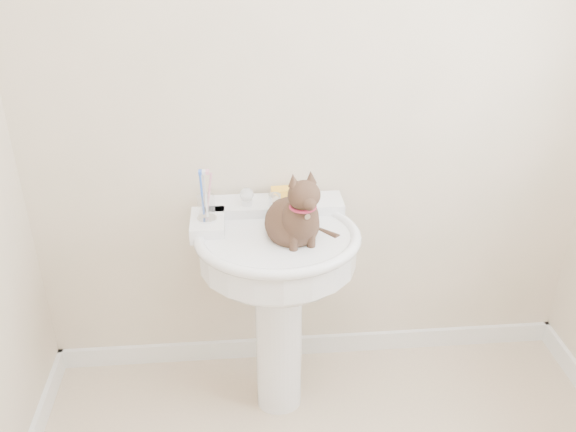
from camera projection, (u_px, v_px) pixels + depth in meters
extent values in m
cube|color=white|center=(311.00, 345.00, 2.73)|extent=(2.20, 0.02, 0.09)
cylinder|color=white|center=(279.00, 342.00, 2.34)|extent=(0.17, 0.17, 0.63)
cylinder|color=white|center=(278.00, 251.00, 2.14)|extent=(0.55, 0.55, 0.12)
ellipsoid|color=white|center=(278.00, 265.00, 2.17)|extent=(0.51, 0.44, 0.20)
torus|color=white|center=(278.00, 237.00, 2.12)|extent=(0.58, 0.58, 0.04)
cube|color=white|center=(274.00, 207.00, 2.28)|extent=(0.52, 0.14, 0.06)
cube|color=white|center=(208.00, 225.00, 2.16)|extent=(0.12, 0.18, 0.06)
cylinder|color=silver|center=(275.00, 200.00, 2.23)|extent=(0.05, 0.05, 0.05)
cylinder|color=silver|center=(276.00, 199.00, 2.17)|extent=(0.04, 0.04, 0.14)
sphere|color=white|center=(244.00, 194.00, 2.23)|extent=(0.06, 0.06, 0.06)
sphere|color=white|center=(304.00, 192.00, 2.24)|extent=(0.06, 0.06, 0.06)
cube|color=yellow|center=(283.00, 192.00, 2.30)|extent=(0.09, 0.06, 0.03)
cylinder|color=silver|center=(207.00, 219.00, 2.14)|extent=(0.07, 0.07, 0.01)
cylinder|color=white|center=(206.00, 207.00, 2.12)|extent=(0.06, 0.06, 0.09)
cylinder|color=blue|center=(202.00, 194.00, 2.09)|extent=(0.01, 0.01, 0.17)
cylinder|color=white|center=(205.00, 194.00, 2.09)|extent=(0.01, 0.01, 0.17)
cylinder|color=pink|center=(209.00, 194.00, 2.10)|extent=(0.01, 0.01, 0.17)
ellipsoid|color=#4C3426|center=(293.00, 223.00, 2.10)|extent=(0.19, 0.22, 0.17)
ellipsoid|color=#4C3426|center=(296.00, 219.00, 2.01)|extent=(0.12, 0.12, 0.16)
ellipsoid|color=#4C3426|center=(297.00, 196.00, 1.94)|extent=(0.11, 0.10, 0.10)
cone|color=#4C3426|center=(287.00, 179.00, 1.93)|extent=(0.04, 0.04, 0.04)
cone|color=#4C3426|center=(306.00, 179.00, 1.93)|extent=(0.04, 0.04, 0.04)
cylinder|color=#4C3426|center=(321.00, 234.00, 2.15)|extent=(0.03, 0.03, 0.20)
torus|color=maroon|center=(296.00, 207.00, 1.96)|extent=(0.09, 0.09, 0.01)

